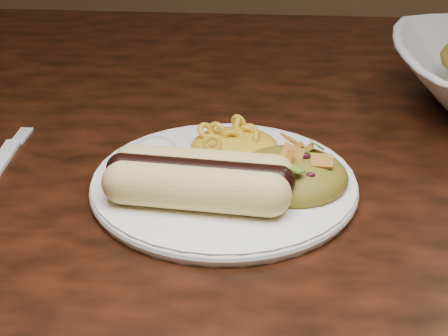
{
  "coord_description": "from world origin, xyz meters",
  "views": [
    {
      "loc": [
        -0.0,
        -0.68,
        1.06
      ],
      "look_at": [
        -0.04,
        -0.14,
        0.77
      ],
      "focal_mm": 55.0,
      "sensor_mm": 36.0,
      "label": 1
    }
  ],
  "objects": [
    {
      "name": "hotdog",
      "position": [
        -0.06,
        -0.18,
        0.78
      ],
      "size": [
        0.14,
        0.08,
        0.04
      ],
      "rotation": [
        0.0,
        0.0,
        -0.09
      ],
      "color": "#FDE670",
      "rests_on": "plate"
    },
    {
      "name": "taco_salad",
      "position": [
        0.02,
        -0.14,
        0.78
      ],
      "size": [
        0.1,
        0.1,
        0.04
      ],
      "rotation": [
        0.0,
        0.0,
        0.31
      ],
      "color": "#C16321",
      "rests_on": "plate"
    },
    {
      "name": "table",
      "position": [
        0.0,
        0.0,
        0.66
      ],
      "size": [
        1.6,
        0.9,
        0.75
      ],
      "color": "#3C160A",
      "rests_on": "floor"
    },
    {
      "name": "sour_cream",
      "position": [
        -0.11,
        -0.11,
        0.78
      ],
      "size": [
        0.06,
        0.06,
        0.03
      ],
      "primitive_type": "ellipsoid",
      "rotation": [
        0.0,
        0.0,
        -0.33
      ],
      "color": "white",
      "rests_on": "plate"
    },
    {
      "name": "plate",
      "position": [
        -0.04,
        -0.14,
        0.76
      ],
      "size": [
        0.28,
        0.28,
        0.01
      ],
      "primitive_type": "cylinder",
      "rotation": [
        0.0,
        0.0,
        0.2
      ],
      "color": "white",
      "rests_on": "table"
    },
    {
      "name": "mac_and_cheese",
      "position": [
        -0.04,
        -0.09,
        0.78
      ],
      "size": [
        0.1,
        0.1,
        0.03
      ],
      "primitive_type": "ellipsoid",
      "rotation": [
        0.0,
        0.0,
        -0.29
      ],
      "color": "gold",
      "rests_on": "plate"
    }
  ]
}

